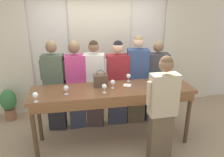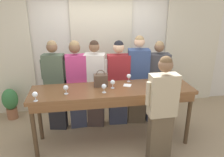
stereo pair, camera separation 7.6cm
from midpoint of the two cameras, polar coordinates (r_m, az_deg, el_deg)
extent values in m
plane|color=tan|center=(4.19, 0.70, -15.92)|extent=(18.00, 18.00, 0.00)
cube|color=silver|center=(5.03, -2.30, 7.78)|extent=(12.00, 0.06, 2.80)
cube|color=beige|center=(4.97, -2.19, 7.00)|extent=(1.35, 0.03, 2.69)
cube|color=beige|center=(5.67, 20.46, 7.36)|extent=(1.35, 0.03, 2.69)
cube|color=brown|center=(3.69, 0.77, -2.99)|extent=(2.73, 0.71, 0.06)
cube|color=brown|center=(3.42, 1.77, -6.56)|extent=(2.62, 0.03, 0.12)
cylinder|color=#4C3823|center=(3.70, -19.08, -13.28)|extent=(0.07, 0.07, 0.99)
cylinder|color=#4C3823|center=(4.10, 19.80, -9.94)|extent=(0.07, 0.07, 0.99)
cylinder|color=#4C3823|center=(4.18, -17.91, -9.11)|extent=(0.07, 0.07, 0.99)
cylinder|color=#4C3823|center=(4.53, 16.46, -6.58)|extent=(0.07, 0.07, 0.99)
cylinder|color=black|center=(3.80, 14.43, -0.81)|extent=(0.08, 0.08, 0.21)
cone|color=black|center=(3.76, 14.59, 0.97)|extent=(0.08, 0.08, 0.04)
cylinder|color=black|center=(3.74, 14.68, 1.89)|extent=(0.03, 0.03, 0.08)
cylinder|color=beige|center=(3.80, 14.42, -0.95)|extent=(0.08, 0.08, 0.08)
cube|color=brown|center=(3.75, -2.41, -0.47)|extent=(0.23, 0.15, 0.21)
torus|color=brown|center=(3.71, -2.43, 1.12)|extent=(0.15, 0.01, 0.15)
cylinder|color=white|center=(3.69, 0.69, -2.49)|extent=(0.07, 0.07, 0.00)
cylinder|color=white|center=(3.67, 0.69, -1.98)|extent=(0.01, 0.01, 0.07)
sphere|color=white|center=(3.65, 0.70, -0.99)|extent=(0.08, 0.08, 0.08)
cylinder|color=white|center=(3.41, -18.69, -5.55)|extent=(0.07, 0.07, 0.00)
cylinder|color=white|center=(3.39, -18.75, -5.01)|extent=(0.01, 0.01, 0.07)
sphere|color=white|center=(3.37, -18.88, -3.95)|extent=(0.08, 0.08, 0.08)
cylinder|color=white|center=(3.54, -11.25, -3.90)|extent=(0.07, 0.07, 0.00)
cylinder|color=white|center=(3.52, -11.29, -3.37)|extent=(0.01, 0.01, 0.07)
sphere|color=white|center=(3.50, -11.36, -2.34)|extent=(0.08, 0.08, 0.08)
cylinder|color=white|center=(3.99, 4.93, -0.76)|extent=(0.07, 0.07, 0.00)
cylinder|color=white|center=(3.98, 4.94, -0.28)|extent=(0.01, 0.01, 0.07)
sphere|color=white|center=(3.96, 4.97, 0.64)|extent=(0.08, 0.08, 0.08)
cylinder|color=white|center=(3.52, -1.46, -3.64)|extent=(0.07, 0.07, 0.00)
cylinder|color=white|center=(3.50, -1.47, -3.10)|extent=(0.01, 0.01, 0.07)
sphere|color=white|center=(3.48, -1.48, -2.07)|extent=(0.08, 0.08, 0.08)
sphere|color=maroon|center=(3.48, -1.48, -2.23)|extent=(0.05, 0.05, 0.05)
cylinder|color=white|center=(4.27, 16.00, -0.08)|extent=(0.07, 0.07, 0.00)
cylinder|color=white|center=(4.26, 16.04, 0.36)|extent=(0.01, 0.01, 0.07)
sphere|color=white|center=(4.24, 16.13, 1.23)|extent=(0.08, 0.08, 0.08)
cube|color=white|center=(3.81, 4.60, -1.77)|extent=(0.17, 0.17, 0.00)
cube|color=#28282D|center=(4.47, -13.53, -7.68)|extent=(0.35, 0.24, 0.85)
cube|color=#4C5B47|center=(4.18, -14.36, 1.63)|extent=(0.42, 0.28, 0.67)
sphere|color=brown|center=(4.06, -14.92, 7.95)|extent=(0.20, 0.20, 0.20)
sphere|color=#93754C|center=(4.06, -14.96, 8.42)|extent=(0.17, 0.17, 0.17)
cylinder|color=#4C5B47|center=(4.11, -11.56, 2.30)|extent=(0.08, 0.08, 0.37)
cylinder|color=#4C5B47|center=(4.23, -17.19, 2.28)|extent=(0.08, 0.08, 0.37)
cube|color=#383D51|center=(4.46, -8.38, -7.51)|extent=(0.33, 0.20, 0.83)
cube|color=#C63D7A|center=(4.17, -8.89, 1.66)|extent=(0.39, 0.23, 0.66)
sphere|color=brown|center=(4.05, -9.24, 8.00)|extent=(0.21, 0.21, 0.21)
sphere|color=#93754C|center=(4.04, -9.27, 8.51)|extent=(0.19, 0.19, 0.19)
cylinder|color=#C63D7A|center=(4.17, -6.05, 2.51)|extent=(0.07, 0.07, 0.36)
cylinder|color=#C63D7A|center=(4.15, -11.81, 2.10)|extent=(0.07, 0.07, 0.36)
cube|color=#473833|center=(4.47, -3.75, -7.21)|extent=(0.36, 0.28, 0.84)
cube|color=silver|center=(4.18, -3.98, 1.99)|extent=(0.43, 0.33, 0.66)
sphere|color=brown|center=(4.06, -4.14, 8.26)|extent=(0.20, 0.20, 0.20)
sphere|color=#332319|center=(4.06, -4.15, 8.74)|extent=(0.18, 0.18, 0.18)
cylinder|color=silver|center=(4.15, -1.07, 2.61)|extent=(0.08, 0.08, 0.36)
cylinder|color=silver|center=(4.20, -6.89, 2.66)|extent=(0.08, 0.08, 0.36)
cube|color=#383D51|center=(4.53, 2.08, -6.90)|extent=(0.38, 0.20, 0.82)
cube|color=maroon|center=(4.25, 2.21, 1.98)|extent=(0.45, 0.24, 0.65)
sphere|color=#DBAD89|center=(4.14, 2.29, 8.12)|extent=(0.21, 0.21, 0.21)
sphere|color=black|center=(4.13, 2.30, 8.63)|extent=(0.19, 0.19, 0.19)
cylinder|color=maroon|center=(4.28, 5.39, 2.69)|extent=(0.07, 0.07, 0.36)
cylinder|color=maroon|center=(4.21, -1.00, 2.50)|extent=(0.07, 0.07, 0.36)
cube|color=brown|center=(4.61, 6.98, -6.21)|extent=(0.38, 0.28, 0.87)
cube|color=#334775|center=(4.33, 7.41, 3.11)|extent=(0.45, 0.33, 0.69)
sphere|color=#DBAD89|center=(4.22, 7.70, 9.41)|extent=(0.21, 0.21, 0.21)
sphere|color=#93754C|center=(4.21, 7.72, 9.89)|extent=(0.18, 0.18, 0.18)
cylinder|color=#334775|center=(4.35, 10.41, 3.74)|extent=(0.08, 0.08, 0.38)
cylinder|color=#334775|center=(4.29, 4.43, 3.78)|extent=(0.08, 0.08, 0.38)
cube|color=#383D51|center=(4.75, 11.69, -6.08)|extent=(0.40, 0.26, 0.81)
cube|color=#3D3D42|center=(4.48, 12.33, 2.33)|extent=(0.47, 0.31, 0.64)
sphere|color=brown|center=(4.37, 12.77, 8.01)|extent=(0.20, 0.20, 0.20)
sphere|color=#93754C|center=(4.36, 12.80, 8.45)|extent=(0.17, 0.17, 0.17)
cylinder|color=#3D3D42|center=(4.53, 15.33, 2.92)|extent=(0.08, 0.08, 0.35)
cylinder|color=#3D3D42|center=(4.41, 9.34, 2.92)|extent=(0.08, 0.08, 0.35)
cube|color=brown|center=(3.64, 12.88, -14.85)|extent=(0.36, 0.18, 0.81)
cube|color=tan|center=(3.29, 13.84, -4.30)|extent=(0.42, 0.21, 0.64)
sphere|color=brown|center=(3.13, 14.53, 3.43)|extent=(0.21, 0.21, 0.21)
sphere|color=brown|center=(3.12, 14.59, 4.08)|extent=(0.18, 0.18, 0.18)
cylinder|color=tan|center=(3.18, 10.13, -3.88)|extent=(0.07, 0.07, 0.35)
cylinder|color=tan|center=(3.37, 17.48, -3.18)|extent=(0.07, 0.07, 0.35)
cylinder|color=#935B3D|center=(5.28, -24.20, -8.21)|extent=(0.22, 0.22, 0.25)
ellipsoid|color=#38753D|center=(5.14, -24.71, -4.93)|extent=(0.32, 0.32, 0.46)
camera|label=1|loc=(0.04, -89.41, 0.21)|focal=35.00mm
camera|label=2|loc=(0.04, 90.59, -0.21)|focal=35.00mm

